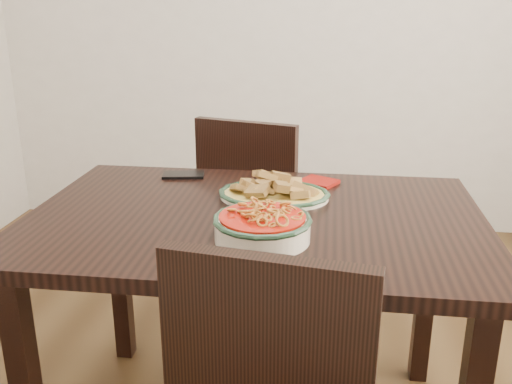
# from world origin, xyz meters

# --- Properties ---
(wall_back) EXTENTS (3.50, 0.10, 2.60)m
(wall_back) POSITION_xyz_m (0.00, 1.75, 1.30)
(wall_back) COLOR silver
(wall_back) RESTS_ON ground
(dining_table) EXTENTS (1.29, 0.86, 0.75)m
(dining_table) POSITION_xyz_m (0.02, -0.09, 0.66)
(dining_table) COLOR black
(dining_table) RESTS_ON ground
(chair_far) EXTENTS (0.52, 0.52, 0.89)m
(chair_far) POSITION_xyz_m (-0.07, 0.63, 0.50)
(chair_far) COLOR black
(chair_far) RESTS_ON ground
(fish_plate) EXTENTS (0.33, 0.26, 0.11)m
(fish_plate) POSITION_xyz_m (0.06, 0.06, 0.79)
(fish_plate) COLOR white
(fish_plate) RESTS_ON dining_table
(noodle_bowl) EXTENTS (0.25, 0.25, 0.08)m
(noodle_bowl) POSITION_xyz_m (0.07, -0.27, 0.79)
(noodle_bowl) COLOR #EEE4C9
(noodle_bowl) RESTS_ON dining_table
(smartphone) EXTENTS (0.15, 0.10, 0.01)m
(smartphone) POSITION_xyz_m (-0.27, 0.24, 0.76)
(smartphone) COLOR black
(smartphone) RESTS_ON dining_table
(napkin) EXTENTS (0.14, 0.14, 0.01)m
(napkin) POSITION_xyz_m (0.19, 0.22, 0.76)
(napkin) COLOR maroon
(napkin) RESTS_ON dining_table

